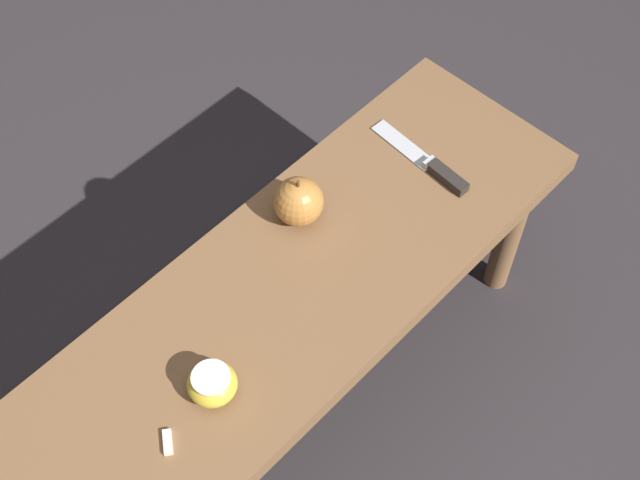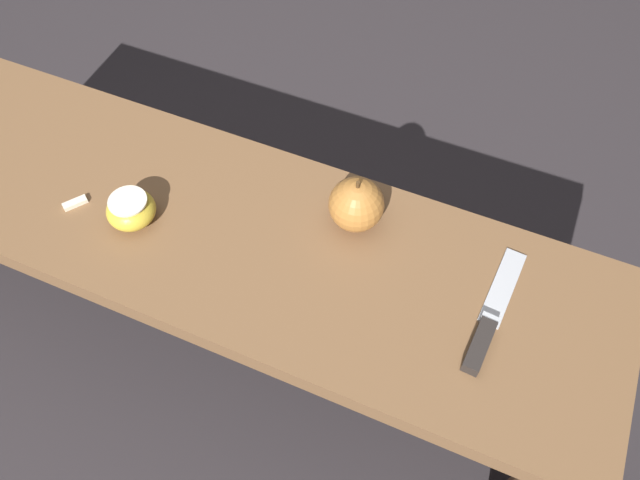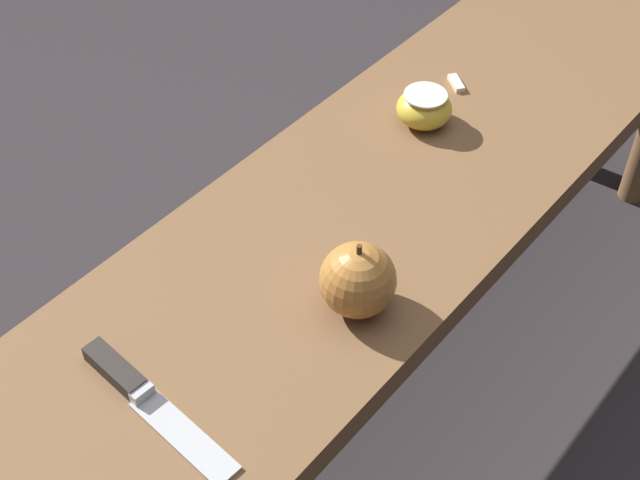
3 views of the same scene
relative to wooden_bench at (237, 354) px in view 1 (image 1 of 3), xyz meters
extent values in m
plane|color=#2D282B|center=(0.00, 0.00, -0.38)|extent=(8.00, 8.00, 0.00)
cube|color=brown|center=(0.00, 0.00, 0.04)|extent=(1.40, 0.37, 0.04)
cylinder|color=brown|center=(-0.64, -0.12, -0.18)|extent=(0.05, 0.05, 0.40)
cylinder|color=brown|center=(-0.64, 0.12, -0.18)|extent=(0.05, 0.05, 0.40)
cube|color=#B7BABF|center=(-0.49, -0.07, 0.06)|extent=(0.04, 0.14, 0.00)
cube|color=#B7BABF|center=(-0.49, 0.00, 0.07)|extent=(0.03, 0.01, 0.02)
cube|color=#282321|center=(-0.48, 0.05, 0.07)|extent=(0.03, 0.08, 0.02)
sphere|color=#B27233|center=(-0.24, -0.09, 0.10)|extent=(0.09, 0.09, 0.09)
cylinder|color=#4C3319|center=(-0.24, -0.09, 0.15)|extent=(0.01, 0.01, 0.02)
ellipsoid|color=gold|center=(0.08, 0.04, 0.08)|extent=(0.08, 0.08, 0.05)
cylinder|color=silver|center=(0.08, 0.04, 0.10)|extent=(0.06, 0.06, 0.00)
cube|color=silver|center=(0.19, 0.06, 0.06)|extent=(0.03, 0.04, 0.01)
camera|label=1|loc=(0.39, 0.56, 1.33)|focal=50.00mm
camera|label=2|loc=(-0.42, 0.46, 0.88)|focal=35.00mm
camera|label=3|loc=(-0.78, -0.48, 0.84)|focal=50.00mm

